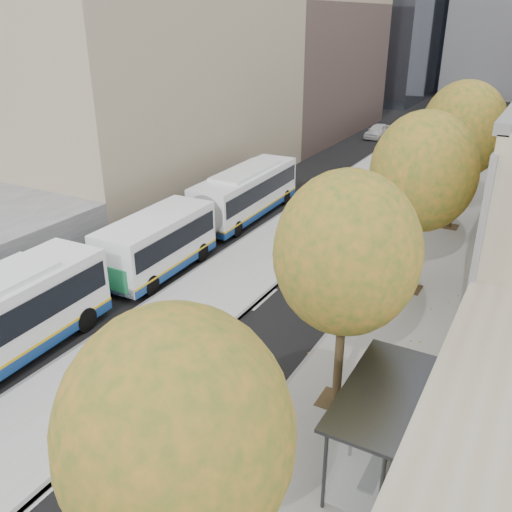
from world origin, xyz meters
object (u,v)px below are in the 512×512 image
Objects in this scene: cyclist at (133,459)px; bus_far at (214,211)px; bus_shelter at (388,406)px; distant_car at (378,131)px.

bus_far is at bearing 102.67° from cyclist.
bus_shelter is at bearing 18.60° from cyclist.
bus_far is 8.81× the size of cyclist.
cyclist is at bearing -65.62° from bus_far.
bus_far reaches higher than cyclist.
bus_shelter is at bearing -68.07° from distant_car.
cyclist is 47.00m from distant_car.
bus_shelter is 2.29× the size of cyclist.
bus_far is 17.50m from cyclist.
cyclist is (7.67, -15.70, -0.82)m from bus_far.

